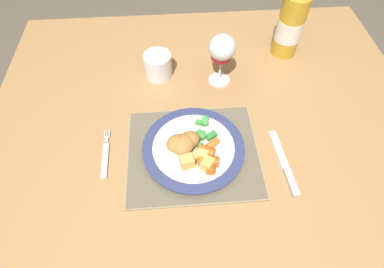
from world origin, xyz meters
TOP-DOWN VIEW (x-y plane):
  - ground_plane at (0.00, 0.00)m, footprint 6.00×6.00m
  - dining_table at (0.00, 0.00)m, footprint 1.16×1.08m
  - placemat at (-0.05, -0.06)m, footprint 0.32×0.27m
  - dinner_plate at (-0.04, -0.05)m, footprint 0.24×0.24m
  - breaded_croquettes at (-0.07, -0.05)m, footprint 0.09×0.08m
  - green_beans_pile at (-0.02, -0.01)m, footprint 0.07×0.09m
  - glazed_carrots at (-0.01, -0.09)m, footprint 0.06×0.10m
  - fork at (-0.26, -0.05)m, footprint 0.02×0.14m
  - table_knife at (0.17, -0.11)m, footprint 0.03×0.18m
  - wine_glass at (0.05, 0.19)m, footprint 0.07×0.07m
  - bottle at (0.27, 0.30)m, footprint 0.08×0.08m
  - roast_potatoes at (-0.04, -0.10)m, footprint 0.08×0.06m
  - drinking_cup at (-0.13, 0.23)m, footprint 0.08×0.08m

SIDE VIEW (x-z plane):
  - ground_plane at x=0.00m, z-range 0.00..0.00m
  - dining_table at x=0.00m, z-range 0.28..1.02m
  - fork at x=-0.26m, z-range 0.74..0.75m
  - table_knife at x=0.17m, z-range 0.74..0.75m
  - placemat at x=-0.05m, z-range 0.74..0.75m
  - dinner_plate at x=-0.04m, z-range 0.75..0.77m
  - green_beans_pile at x=-0.02m, z-range 0.77..0.78m
  - glazed_carrots at x=-0.01m, z-range 0.76..0.79m
  - drinking_cup at x=-0.13m, z-range 0.74..0.81m
  - roast_potatoes at x=-0.04m, z-range 0.76..0.79m
  - breaded_croquettes at x=-0.07m, z-range 0.76..0.80m
  - wine_glass at x=0.05m, z-range 0.77..0.93m
  - bottle at x=0.27m, z-range 0.70..1.00m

